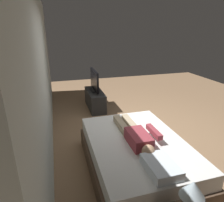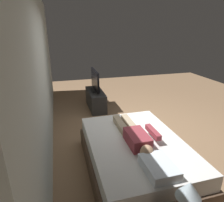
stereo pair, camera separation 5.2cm
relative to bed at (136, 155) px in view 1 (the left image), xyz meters
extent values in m
plane|color=#8C6B4C|center=(1.08, -0.43, -0.26)|extent=(10.00, 10.00, 0.00)
cube|color=silver|center=(1.48, 1.32, 1.14)|extent=(6.40, 0.10, 2.80)
cube|color=brown|center=(0.00, 0.00, -0.11)|extent=(2.07, 1.47, 0.30)
cube|color=white|center=(0.00, 0.00, 0.16)|extent=(1.99, 1.39, 0.24)
cube|color=white|center=(-0.71, 0.00, 0.34)|extent=(0.48, 0.34, 0.12)
cube|color=#993842|center=(-0.10, 0.02, 0.37)|extent=(0.48, 0.28, 0.18)
sphere|color=tan|center=(-0.43, 0.02, 0.37)|extent=(0.18, 0.18, 0.18)
cube|color=tan|center=(0.44, -0.06, 0.33)|extent=(0.60, 0.11, 0.11)
cube|color=tan|center=(0.44, 0.10, 0.33)|extent=(0.60, 0.11, 0.11)
cube|color=#993842|center=(-0.04, -0.26, 0.41)|extent=(0.40, 0.08, 0.08)
cube|color=black|center=(0.18, -0.40, 0.29)|extent=(0.15, 0.04, 0.02)
cube|color=#2D2D2D|center=(2.73, 0.10, -0.01)|extent=(1.10, 0.40, 0.50)
cube|color=black|center=(2.73, 0.10, 0.26)|extent=(0.32, 0.20, 0.05)
cube|color=black|center=(2.73, 0.10, 0.56)|extent=(0.88, 0.05, 0.54)
cone|color=silver|center=(-1.33, 0.06, 0.60)|extent=(0.22, 0.22, 0.16)
camera|label=1|loc=(-2.41, 1.10, 1.90)|focal=31.79mm
camera|label=2|loc=(-2.43, 1.05, 1.90)|focal=31.79mm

